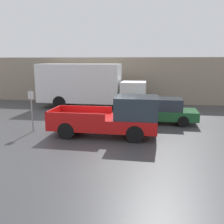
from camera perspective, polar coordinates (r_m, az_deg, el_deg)
name	(u,v)px	position (r m, az deg, el deg)	size (l,w,h in m)	color
ground_plane	(110,132)	(13.46, -0.41, -4.63)	(60.00, 60.00, 0.00)	#3D3D3F
building_wall	(129,81)	(22.45, 3.80, 7.18)	(28.00, 0.15, 4.06)	gray
pickup_truck	(114,117)	(12.59, 0.52, -1.20)	(5.41, 2.07, 2.06)	red
car	(158,110)	(15.61, 10.50, 0.38)	(4.77, 1.84, 1.54)	#1E592D
delivery_truck	(87,84)	(20.35, -5.76, 6.29)	(8.58, 2.57, 3.52)	white
parking_sign	(32,108)	(14.01, -17.88, 0.87)	(0.30, 0.07, 2.28)	gray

